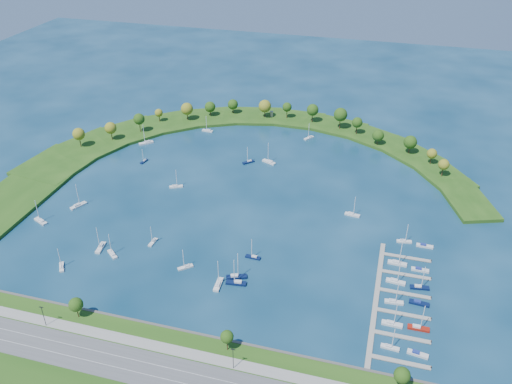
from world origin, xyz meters
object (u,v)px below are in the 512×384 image
(docked_boat_5, at_px, (419,303))
(docked_boat_10, at_px, (404,241))
(moored_boat_5, at_px, (352,214))
(docked_boat_6, at_px, (396,281))
(harbor_tower, at_px, (272,114))
(moored_boat_6, at_px, (146,142))
(moored_boat_12, at_px, (101,247))
(docked_boat_2, at_px, (392,323))
(moored_boat_9, at_px, (185,267))
(docked_boat_7, at_px, (420,287))
(docked_boat_8, at_px, (397,263))
(moored_boat_11, at_px, (41,221))
(docked_boat_9, at_px, (420,270))
(moored_boat_8, at_px, (309,137))
(moored_boat_17, at_px, (218,284))
(moored_boat_0, at_px, (144,161))
(moored_boat_18, at_px, (253,257))
(moored_boat_1, at_px, (208,130))
(docked_boat_1, at_px, (417,354))
(moored_boat_4, at_px, (236,282))
(moored_boat_2, at_px, (112,254))
(moored_boat_16, at_px, (78,205))
(moored_boat_10, at_px, (153,242))
(moored_boat_14, at_px, (176,186))
(moored_boat_13, at_px, (269,162))
(moored_boat_3, at_px, (236,276))
(docked_boat_4, at_px, (394,301))
(moored_boat_7, at_px, (248,162))
(dock_system, at_px, (393,302))
(docked_boat_3, at_px, (418,327))

(docked_boat_5, distance_m, docked_boat_10, 44.63)
(moored_boat_5, relative_size, docked_boat_6, 0.94)
(harbor_tower, height_order, moored_boat_6, moored_boat_6)
(moored_boat_12, bearing_deg, docked_boat_2, 76.14)
(moored_boat_9, distance_m, docked_boat_7, 107.13)
(docked_boat_8, bearing_deg, moored_boat_11, -172.07)
(moored_boat_9, bearing_deg, docked_boat_9, 153.36)
(moored_boat_5, height_order, moored_boat_8, moored_boat_5)
(moored_boat_5, xyz_separation_m, moored_boat_17, (-51.07, -73.21, 0.04))
(moored_boat_0, distance_m, moored_boat_18, 120.67)
(moored_boat_1, xyz_separation_m, docked_boat_6, (137.99, -129.75, 0.03))
(moored_boat_6, xyz_separation_m, docked_boat_2, (171.41, -127.04, -0.06))
(docked_boat_6, bearing_deg, moored_boat_17, -157.39)
(harbor_tower, bearing_deg, docked_boat_1, -61.69)
(moored_boat_4, relative_size, moored_boat_8, 1.17)
(moored_boat_6, xyz_separation_m, docked_boat_1, (181.88, -140.44, -0.37))
(moored_boat_2, bearing_deg, moored_boat_16, -0.91)
(moored_boat_0, bearing_deg, moored_boat_9, 47.18)
(moored_boat_4, height_order, moored_boat_10, moored_boat_4)
(moored_boat_2, relative_size, docked_boat_9, 1.47)
(moored_boat_11, bearing_deg, docked_boat_2, -164.11)
(moored_boat_2, height_order, docked_boat_1, moored_boat_2)
(moored_boat_14, xyz_separation_m, docked_boat_9, (139.50, -39.74, -0.29))
(moored_boat_13, height_order, docked_boat_6, moored_boat_13)
(moored_boat_3, xyz_separation_m, docked_boat_1, (80.93, -24.19, -0.36))
(harbor_tower, xyz_separation_m, docked_boat_4, (99.60, -177.39, -3.20))
(moored_boat_17, height_order, docked_boat_1, moored_boat_17)
(moored_boat_4, relative_size, moored_boat_5, 1.14)
(docked_boat_5, bearing_deg, docked_boat_10, 104.43)
(moored_boat_8, relative_size, docked_boat_9, 1.45)
(moored_boat_2, relative_size, docked_boat_5, 1.36)
(moored_boat_8, distance_m, moored_boat_16, 161.02)
(moored_boat_9, relative_size, docked_boat_4, 0.92)
(moored_boat_5, xyz_separation_m, docked_boat_7, (36.09, -50.66, 0.01))
(moored_boat_4, height_order, moored_boat_18, moored_boat_4)
(moored_boat_13, bearing_deg, docked_boat_7, 158.59)
(moored_boat_11, bearing_deg, moored_boat_1, -85.43)
(docked_boat_9, bearing_deg, harbor_tower, 125.70)
(moored_boat_0, bearing_deg, moored_boat_1, 168.50)
(moored_boat_10, relative_size, docked_boat_1, 1.23)
(moored_boat_5, relative_size, docked_boat_1, 1.44)
(moored_boat_7, height_order, docked_boat_2, docked_boat_2)
(dock_system, relative_size, docked_boat_9, 10.15)
(harbor_tower, distance_m, docked_boat_6, 191.63)
(moored_boat_5, distance_m, moored_boat_6, 154.22)
(moored_boat_9, xyz_separation_m, moored_boat_13, (11.67, 111.81, 0.09))
(docked_boat_9, bearing_deg, docked_boat_7, -90.05)
(harbor_tower, distance_m, moored_boat_13, 69.89)
(moored_boat_18, bearing_deg, docked_boat_7, -176.93)
(dock_system, bearing_deg, docked_boat_3, -51.39)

